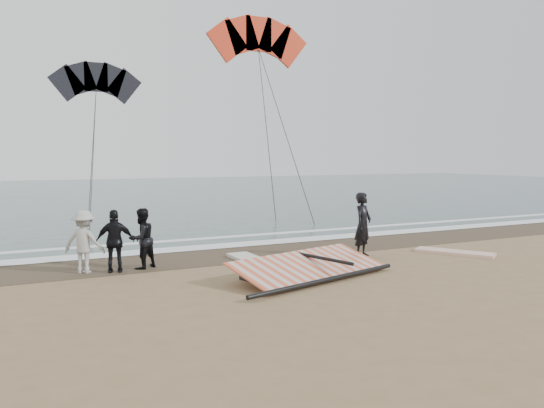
{
  "coord_description": "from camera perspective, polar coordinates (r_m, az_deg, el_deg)",
  "views": [
    {
      "loc": [
        -7.28,
        -10.0,
        2.9
      ],
      "look_at": [
        -0.92,
        3.0,
        1.6
      ],
      "focal_mm": 35.0,
      "sensor_mm": 36.0,
      "label": 1
    }
  ],
  "objects": [
    {
      "name": "foam_near",
      "position": [
        17.72,
        -1.46,
        -4.2
      ],
      "size": [
        120.0,
        0.9,
        0.01
      ],
      "primitive_type": "cube",
      "color": "white",
      "rests_on": "sea"
    },
    {
      "name": "board_cream",
      "position": [
        14.56,
        -1.99,
        -6.16
      ],
      "size": [
        0.68,
        2.41,
        0.1
      ],
      "primitive_type": "cube",
      "rotation": [
        0.0,
        0.0,
        0.02
      ],
      "color": "beige",
      "rests_on": "ground"
    },
    {
      "name": "sail_rig",
      "position": [
        12.94,
        3.53,
        -6.94
      ],
      "size": [
        4.52,
        2.74,
        0.51
      ],
      "color": "black",
      "rests_on": "ground"
    },
    {
      "name": "man_main",
      "position": [
        15.53,
        9.75,
        -2.21
      ],
      "size": [
        0.81,
        0.72,
        1.87
      ],
      "primitive_type": "imported",
      "rotation": [
        0.0,
        0.0,
        0.51
      ],
      "color": "black",
      "rests_on": "ground"
    },
    {
      "name": "kite_red",
      "position": [
        32.53,
        -1.47,
        16.86
      ],
      "size": [
        7.11,
        5.07,
        13.66
      ],
      "color": "red",
      "rests_on": "ground"
    },
    {
      "name": "kite_dark",
      "position": [
        39.52,
        -18.4,
        12.06
      ],
      "size": [
        6.87,
        9.1,
        19.7
      ],
      "color": "black",
      "rests_on": "ground"
    },
    {
      "name": "ground",
      "position": [
        12.7,
        9.81,
        -8.14
      ],
      "size": [
        120.0,
        120.0,
        0.0
      ],
      "primitive_type": "plane",
      "color": "#8C704C",
      "rests_on": "ground"
    },
    {
      "name": "foam_far",
      "position": [
        19.26,
        -3.57,
        -3.45
      ],
      "size": [
        120.0,
        0.45,
        0.01
      ],
      "primitive_type": "cube",
      "color": "white",
      "rests_on": "sea"
    },
    {
      "name": "sea",
      "position": [
        43.71,
        -16.43,
        1.14
      ],
      "size": [
        120.0,
        54.0,
        0.02
      ],
      "primitive_type": "cube",
      "color": "#233838",
      "rests_on": "ground"
    },
    {
      "name": "trio_cluster",
      "position": [
        13.96,
        -16.93,
        -3.79
      ],
      "size": [
        2.47,
        1.09,
        1.59
      ],
      "color": "black",
      "rests_on": "ground"
    },
    {
      "name": "wet_sand",
      "position": [
        16.48,
        0.57,
        -4.98
      ],
      "size": [
        120.0,
        2.8,
        0.01
      ],
      "primitive_type": "cube",
      "color": "#4C3D2B",
      "rests_on": "ground"
    },
    {
      "name": "board_white",
      "position": [
        16.79,
        19.03,
        -4.94
      ],
      "size": [
        1.73,
        2.24,
        0.09
      ],
      "primitive_type": "cube",
      "rotation": [
        0.0,
        0.0,
        0.56
      ],
      "color": "white",
      "rests_on": "ground"
    }
  ]
}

